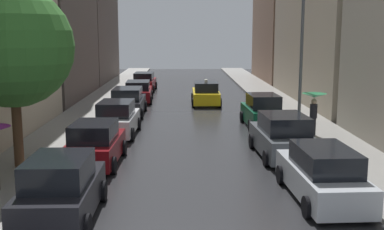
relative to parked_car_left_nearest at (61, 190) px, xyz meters
The scene contains 18 objects.
ground_plane 19.58m from the parked_car_left_nearest, 78.81° to the left, with size 28.00×72.00×0.04m, color #27272A.
sidewalk_left 19.40m from the parked_car_left_nearest, 98.02° to the left, with size 3.00×72.00×0.15m, color gray.
sidewalk_right 21.79m from the parked_car_left_nearest, 61.79° to the left, with size 3.00×72.00×0.15m, color gray.
building_left_far 39.41m from the parked_car_left_nearest, 100.69° to the left, with size 6.00×13.86×14.90m, color #564C47.
building_right_mid 27.40m from the parked_car_left_nearest, 56.80° to the left, with size 6.00×17.65×10.67m, color #B2A38C.
parked_car_left_nearest is the anchor object (origin of this frame).
parked_car_left_second 5.65m from the parked_car_left_nearest, 90.75° to the left, with size 2.10×4.16×1.70m.
parked_car_left_third 11.10m from the parked_car_left_nearest, 89.76° to the left, with size 2.14×4.28×1.74m.
parked_car_left_fourth 17.17m from the parked_car_left_nearest, 90.25° to the left, with size 2.15×4.74×1.72m.
parked_car_left_fifth 23.10m from the parked_car_left_nearest, 89.90° to the left, with size 2.25×4.72×1.55m.
parked_car_left_sixth 29.86m from the parked_car_left_nearest, 90.07° to the left, with size 2.11×4.60×1.63m.
parked_car_right_nearest 7.82m from the parked_car_left_nearest, 10.63° to the left, with size 2.13×4.78×1.69m.
parked_car_right_second 10.04m from the parked_car_left_nearest, 41.46° to the left, with size 2.33×4.59×1.82m.
parked_car_right_third 15.23m from the parked_car_left_nearest, 59.39° to the left, with size 2.11×4.13×1.81m.
taxi_midroad 22.11m from the parked_car_left_nearest, 76.80° to the left, with size 2.09×4.35×1.81m.
pedestrian_foreground 14.13m from the parked_car_left_nearest, 46.23° to the left, with size 1.18×1.18×2.06m.
street_tree_left 6.77m from the parked_car_left_nearest, 119.79° to the left, with size 4.44×4.44×6.70m.
lamp_post_right 15.18m from the parked_car_left_nearest, 50.56° to the left, with size 0.60×0.28×7.77m.
Camera 1 is at (-0.43, -7.96, 5.14)m, focal length 44.91 mm.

